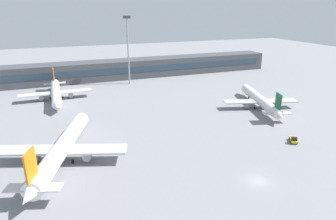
% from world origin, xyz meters
% --- Properties ---
extents(ground_plane, '(400.00, 400.00, 0.00)m').
position_xyz_m(ground_plane, '(0.00, 40.00, 0.00)').
color(ground_plane, gray).
extents(terminal_building, '(147.83, 12.13, 9.00)m').
position_xyz_m(terminal_building, '(0.00, 102.02, 4.50)').
color(terminal_building, '#3F4247').
rests_on(terminal_building, ground_plane).
extents(airplane_near, '(29.68, 41.52, 10.61)m').
position_xyz_m(airplane_near, '(-37.06, 24.07, 3.24)').
color(airplane_near, white).
rests_on(airplane_near, ground_plane).
extents(airplane_mid, '(25.95, 36.47, 9.21)m').
position_xyz_m(airplane_mid, '(29.75, 39.37, 2.81)').
color(airplane_mid, white).
rests_on(airplane_mid, ground_plane).
extents(airplane_far, '(26.77, 38.54, 9.53)m').
position_xyz_m(airplane_far, '(-37.84, 73.87, 2.91)').
color(airplane_far, white).
rests_on(airplane_far, ground_plane).
extents(baggage_tug_yellow, '(3.27, 3.82, 1.75)m').
position_xyz_m(baggage_tug_yellow, '(20.13, 11.96, 0.80)').
color(baggage_tug_yellow, yellow).
rests_on(baggage_tug_yellow, ground_plane).
extents(floodlight_tower_west, '(3.20, 0.80, 30.35)m').
position_xyz_m(floodlight_tower_west, '(-5.33, 89.43, 17.26)').
color(floodlight_tower_west, gray).
rests_on(floodlight_tower_west, ground_plane).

